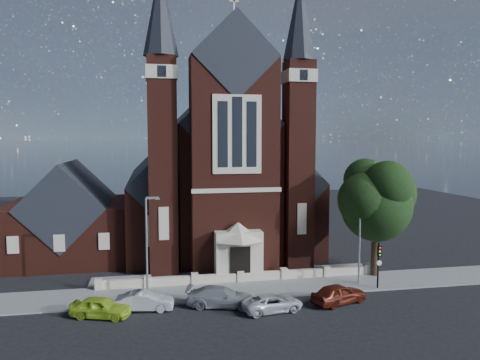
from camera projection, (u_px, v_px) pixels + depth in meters
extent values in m
plane|color=black|center=(225.00, 258.00, 49.46)|extent=(120.00, 120.00, 0.00)
cube|color=slate|center=(245.00, 290.00, 39.19)|extent=(60.00, 5.00, 0.12)
cube|color=slate|center=(236.00, 276.00, 43.10)|extent=(26.00, 3.00, 0.14)
cube|color=beige|center=(240.00, 282.00, 41.14)|extent=(24.00, 0.40, 0.90)
cube|color=#481C13|center=(212.00, 183.00, 58.62)|extent=(10.00, 30.00, 14.00)
cube|color=black|center=(212.00, 127.00, 57.99)|extent=(10.00, 30.20, 10.00)
cube|color=#481C13|center=(152.00, 210.00, 56.50)|extent=(5.00, 26.00, 8.00)
cube|color=#481C13|center=(272.00, 207.00, 59.32)|extent=(5.00, 26.00, 8.00)
cube|color=black|center=(151.00, 177.00, 56.14)|extent=(5.01, 26.20, 5.01)
cube|color=black|center=(272.00, 175.00, 58.96)|extent=(5.01, 26.20, 5.01)
cube|color=#481C13|center=(234.00, 167.00, 43.19)|extent=(8.00, 3.00, 20.00)
cube|color=black|center=(234.00, 57.00, 42.30)|extent=(8.00, 3.20, 8.00)
cube|color=beige|center=(237.00, 134.00, 41.41)|extent=(4.40, 0.15, 7.00)
cube|color=black|center=(237.00, 132.00, 41.32)|extent=(0.90, 0.08, 6.20)
cube|color=beige|center=(238.00, 255.00, 41.93)|extent=(4.20, 2.00, 4.40)
cube|color=black|center=(240.00, 265.00, 40.95)|extent=(1.80, 0.12, 3.20)
cone|color=beige|center=(238.00, 231.00, 41.73)|extent=(4.60, 4.60, 1.60)
cube|color=beige|center=(234.00, 5.00, 41.89)|extent=(0.15, 0.15, 1.60)
cube|color=#481C13|center=(163.00, 167.00, 42.94)|extent=(2.60, 2.60, 20.00)
cube|color=beige|center=(161.00, 73.00, 42.19)|extent=(2.80, 2.80, 1.20)
cone|color=black|center=(160.00, 11.00, 41.70)|extent=(3.20, 3.20, 8.00)
cube|color=#481C13|center=(298.00, 166.00, 45.39)|extent=(2.60, 2.60, 20.00)
cube|color=beige|center=(299.00, 77.00, 44.63)|extent=(2.80, 2.80, 1.20)
cone|color=black|center=(300.00, 18.00, 44.14)|extent=(3.20, 3.20, 8.00)
cube|color=#481C13|center=(70.00, 230.00, 49.12)|extent=(12.00, 12.00, 6.00)
cube|color=black|center=(69.00, 202.00, 48.85)|extent=(8.49, 12.20, 8.49)
cylinder|color=black|center=(375.00, 249.00, 42.78)|extent=(0.70, 0.70, 5.00)
sphere|color=black|center=(376.00, 206.00, 42.43)|extent=(6.40, 6.40, 6.40)
sphere|color=black|center=(387.00, 186.00, 41.15)|extent=(4.40, 4.40, 4.40)
cylinder|color=gray|center=(147.00, 248.00, 36.84)|extent=(0.16, 0.16, 8.00)
cube|color=gray|center=(152.00, 198.00, 36.58)|extent=(1.00, 0.15, 0.18)
cube|color=gray|center=(157.00, 199.00, 36.66)|extent=(0.35, 0.22, 0.12)
cylinder|color=gray|center=(360.00, 239.00, 40.22)|extent=(0.16, 0.16, 8.00)
cube|color=gray|center=(366.00, 193.00, 39.96)|extent=(1.00, 0.15, 0.18)
cube|color=gray|center=(370.00, 194.00, 40.04)|extent=(0.35, 0.22, 0.12)
cylinder|color=black|center=(378.00, 266.00, 39.12)|extent=(0.14, 0.14, 4.00)
cube|color=black|center=(379.00, 251.00, 38.86)|extent=(0.28, 0.22, 0.90)
sphere|color=red|center=(380.00, 248.00, 38.71)|extent=(0.14, 0.14, 0.14)
sphere|color=#CC8C0C|center=(380.00, 251.00, 38.73)|extent=(0.14, 0.14, 0.14)
sphere|color=#0C9919|center=(380.00, 255.00, 38.76)|extent=(0.14, 0.14, 0.14)
imported|color=#ABD029|center=(101.00, 307.00, 33.05)|extent=(4.60, 2.99, 1.46)
imported|color=#ACAEB4|center=(145.00, 301.00, 34.40)|extent=(4.35, 1.96, 1.39)
imported|color=#919398|center=(221.00, 297.00, 35.19)|extent=(5.52, 3.29, 1.50)
imported|color=silver|center=(272.00, 303.00, 34.25)|extent=(4.83, 2.77, 1.27)
imported|color=#591B0F|center=(339.00, 294.00, 35.81)|extent=(4.87, 3.24, 1.54)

